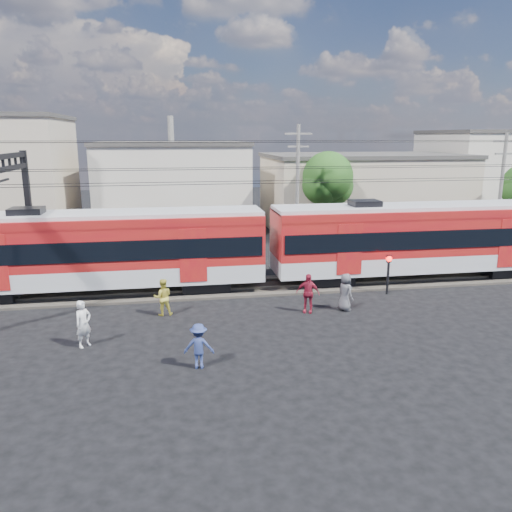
% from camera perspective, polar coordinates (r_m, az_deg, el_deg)
% --- Properties ---
extents(ground, '(120.00, 120.00, 0.00)m').
position_cam_1_polar(ground, '(18.63, -2.24, -11.06)').
color(ground, black).
rests_on(ground, ground).
extents(track_bed, '(70.00, 3.40, 0.12)m').
position_cam_1_polar(track_bed, '(26.06, -4.51, -3.67)').
color(track_bed, '#2D2823').
rests_on(track_bed, ground).
extents(rail_near, '(70.00, 0.12, 0.12)m').
position_cam_1_polar(rail_near, '(25.31, -4.36, -3.90)').
color(rail_near, '#59544C').
rests_on(rail_near, track_bed).
extents(rail_far, '(70.00, 0.12, 0.12)m').
position_cam_1_polar(rail_far, '(26.74, -4.66, -2.95)').
color(rail_far, '#59544C').
rests_on(rail_far, track_bed).
extents(commuter_train, '(50.30, 3.08, 4.17)m').
position_cam_1_polar(commuter_train, '(25.60, -16.96, 0.89)').
color(commuter_train, black).
rests_on(commuter_train, ground).
extents(catenary, '(70.00, 9.30, 7.52)m').
position_cam_1_polar(catenary, '(25.79, -24.38, 6.53)').
color(catenary, black).
rests_on(catenary, ground).
extents(building_midwest, '(12.24, 12.24, 7.30)m').
position_cam_1_polar(building_midwest, '(44.00, -9.48, 8.02)').
color(building_midwest, '#BBB2A4').
rests_on(building_midwest, ground).
extents(building_mideast, '(16.32, 10.20, 6.30)m').
position_cam_1_polar(building_mideast, '(44.11, 12.01, 7.27)').
color(building_mideast, tan).
rests_on(building_mideast, ground).
extents(building_east, '(10.20, 10.20, 8.30)m').
position_cam_1_polar(building_east, '(54.10, 24.56, 8.53)').
color(building_east, '#BBB2A4').
rests_on(building_east, ground).
extents(utility_pole_mid, '(1.80, 0.24, 8.50)m').
position_cam_1_polar(utility_pole_mid, '(32.98, 4.76, 7.90)').
color(utility_pole_mid, slate).
rests_on(utility_pole_mid, ground).
extents(utility_pole_east, '(1.80, 0.24, 8.00)m').
position_cam_1_polar(utility_pole_east, '(38.08, 26.19, 6.94)').
color(utility_pole_east, slate).
rests_on(utility_pole_east, ground).
extents(tree_near, '(3.82, 3.64, 6.72)m').
position_cam_1_polar(tree_near, '(36.81, 8.43, 8.59)').
color(tree_near, '#382619').
rests_on(tree_near, ground).
extents(pedestrian_a, '(0.77, 0.78, 1.81)m').
position_cam_1_polar(pedestrian_a, '(19.93, -19.13, -7.33)').
color(pedestrian_a, silver).
rests_on(pedestrian_a, ground).
extents(pedestrian_b, '(0.86, 0.69, 1.66)m').
position_cam_1_polar(pedestrian_b, '(22.46, -10.60, -4.65)').
color(pedestrian_b, gold).
rests_on(pedestrian_b, ground).
extents(pedestrian_c, '(1.11, 0.74, 1.60)m').
position_cam_1_polar(pedestrian_c, '(17.34, -6.56, -10.19)').
color(pedestrian_c, navy).
rests_on(pedestrian_c, ground).
extents(pedestrian_d, '(1.14, 0.81, 1.80)m').
position_cam_1_polar(pedestrian_d, '(22.51, 5.94, -4.25)').
color(pedestrian_d, maroon).
rests_on(pedestrian_d, ground).
extents(pedestrian_e, '(0.82, 0.99, 1.72)m').
position_cam_1_polar(pedestrian_e, '(23.04, 10.17, -4.08)').
color(pedestrian_e, '#4B4A4F').
rests_on(pedestrian_e, ground).
extents(crossing_signal, '(0.29, 0.29, 2.02)m').
position_cam_1_polar(crossing_signal, '(25.65, 14.90, -1.26)').
color(crossing_signal, black).
rests_on(crossing_signal, ground).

